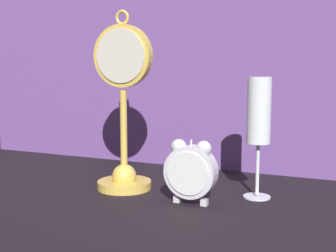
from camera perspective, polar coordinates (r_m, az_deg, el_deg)
ground_plane at (r=0.86m, az=-2.17°, el=-9.58°), size 4.00×4.00×0.00m
fabric_backdrop_drape at (r=1.13m, az=5.12°, el=10.99°), size 1.30×0.01×0.64m
pocket_watch_on_stand at (r=0.94m, az=-5.46°, el=0.84°), size 0.12×0.11×0.36m
alarm_clock_twin_bell at (r=0.85m, az=2.79°, el=-5.23°), size 0.10×0.03×0.12m
champagne_flute at (r=0.89m, az=11.01°, el=0.94°), size 0.05×0.05×0.23m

